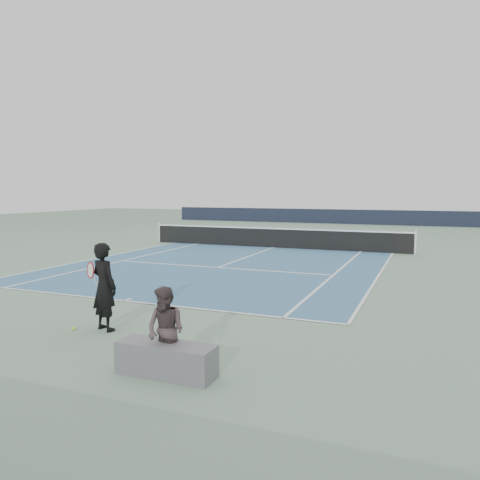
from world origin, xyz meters
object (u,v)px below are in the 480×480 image
at_px(tennis_net, 274,237).
at_px(tennis_ball, 74,328).
at_px(tennis_player, 104,287).
at_px(spectator_bench, 166,344).

distance_m(tennis_net, tennis_ball, 14.28).
relative_size(tennis_net, tennis_player, 7.45).
relative_size(tennis_ball, spectator_bench, 0.05).
height_order(tennis_ball, spectator_bench, spectator_bench).
height_order(tennis_net, spectator_bench, spectator_bench).
xyz_separation_m(tennis_ball, spectator_bench, (2.87, -1.27, 0.44)).
relative_size(tennis_net, spectator_bench, 8.24).
bearing_deg(spectator_bench, tennis_player, 146.58).
distance_m(tennis_net, tennis_player, 14.06).
bearing_deg(tennis_ball, tennis_player, 23.84).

